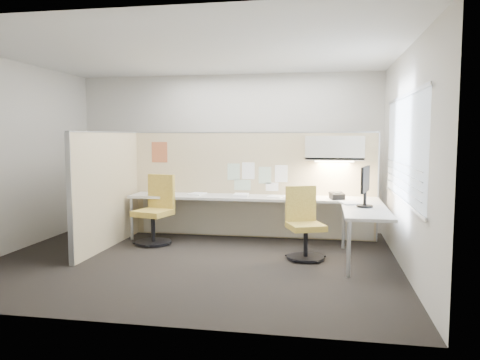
% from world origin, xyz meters
% --- Properties ---
extents(floor, '(5.50, 4.50, 0.01)m').
position_xyz_m(floor, '(0.00, 0.00, -0.01)').
color(floor, black).
rests_on(floor, ground).
extents(ceiling, '(5.50, 4.50, 0.01)m').
position_xyz_m(ceiling, '(0.00, 0.00, 2.80)').
color(ceiling, white).
rests_on(ceiling, wall_back).
extents(wall_back, '(5.50, 0.02, 2.80)m').
position_xyz_m(wall_back, '(0.00, 2.25, 1.40)').
color(wall_back, beige).
rests_on(wall_back, ground).
extents(wall_front, '(5.50, 0.02, 2.80)m').
position_xyz_m(wall_front, '(0.00, -2.25, 1.40)').
color(wall_front, beige).
rests_on(wall_front, ground).
extents(wall_left, '(0.02, 4.50, 2.80)m').
position_xyz_m(wall_left, '(-2.75, 0.00, 1.40)').
color(wall_left, beige).
rests_on(wall_left, ground).
extents(wall_right, '(0.02, 4.50, 2.80)m').
position_xyz_m(wall_right, '(2.75, 0.00, 1.40)').
color(wall_right, beige).
rests_on(wall_right, ground).
extents(window_pane, '(0.01, 2.80, 1.30)m').
position_xyz_m(window_pane, '(2.73, 0.00, 1.55)').
color(window_pane, '#A9B8C4').
rests_on(window_pane, wall_right).
extents(partition_back, '(4.10, 0.06, 1.75)m').
position_xyz_m(partition_back, '(0.55, 1.60, 0.88)').
color(partition_back, '#CDB98E').
rests_on(partition_back, floor).
extents(partition_left, '(0.06, 2.20, 1.75)m').
position_xyz_m(partition_left, '(-1.50, 0.50, 0.88)').
color(partition_left, '#CDB98E').
rests_on(partition_left, floor).
extents(desk, '(4.00, 2.07, 0.73)m').
position_xyz_m(desk, '(0.93, 1.13, 0.60)').
color(desk, beige).
rests_on(desk, floor).
extents(overhead_bin, '(0.90, 0.36, 0.38)m').
position_xyz_m(overhead_bin, '(1.90, 1.39, 1.51)').
color(overhead_bin, beige).
rests_on(overhead_bin, partition_back).
extents(task_light_strip, '(0.60, 0.06, 0.02)m').
position_xyz_m(task_light_strip, '(1.90, 1.39, 1.30)').
color(task_light_strip, '#FFEABF').
rests_on(task_light_strip, overhead_bin).
extents(pinned_papers, '(1.01, 0.00, 0.47)m').
position_xyz_m(pinned_papers, '(0.63, 1.57, 1.03)').
color(pinned_papers, '#8CBF8C').
rests_on(pinned_papers, partition_back).
extents(poster, '(0.28, 0.00, 0.35)m').
position_xyz_m(poster, '(-1.05, 1.57, 1.42)').
color(poster, orange).
rests_on(poster, partition_back).
extents(chair_left, '(0.61, 0.63, 1.07)m').
position_xyz_m(chair_left, '(-0.87, 0.85, 0.50)').
color(chair_left, black).
rests_on(chair_left, floor).
extents(chair_right, '(0.60, 0.61, 0.98)m').
position_xyz_m(chair_right, '(1.48, 0.35, 0.46)').
color(chair_right, black).
rests_on(chair_right, floor).
extents(monitor, '(0.22, 0.52, 0.55)m').
position_xyz_m(monitor, '(2.30, 0.42, 1.05)').
color(monitor, black).
rests_on(monitor, desk).
extents(phone, '(0.26, 0.24, 0.12)m').
position_xyz_m(phone, '(1.94, 1.17, 0.78)').
color(phone, black).
rests_on(phone, desk).
extents(stapler, '(0.14, 0.06, 0.05)m').
position_xyz_m(stapler, '(1.37, 1.27, 0.76)').
color(stapler, black).
rests_on(stapler, desk).
extents(tape_dispenser, '(0.11, 0.09, 0.06)m').
position_xyz_m(tape_dispenser, '(1.90, 1.39, 0.76)').
color(tape_dispenser, black).
rests_on(tape_dispenser, desk).
extents(coat_hook, '(0.18, 0.45, 1.36)m').
position_xyz_m(coat_hook, '(-1.58, -0.26, 1.42)').
color(coat_hook, silver).
rests_on(coat_hook, partition_left).
extents(paper_stack_0, '(0.26, 0.32, 0.02)m').
position_xyz_m(paper_stack_0, '(-1.00, 1.28, 0.74)').
color(paper_stack_0, white).
rests_on(paper_stack_0, desk).
extents(paper_stack_1, '(0.29, 0.34, 0.02)m').
position_xyz_m(paper_stack_1, '(-0.33, 1.34, 0.74)').
color(paper_stack_1, white).
rests_on(paper_stack_1, desk).
extents(paper_stack_2, '(0.25, 0.32, 0.04)m').
position_xyz_m(paper_stack_2, '(0.44, 1.24, 0.75)').
color(paper_stack_2, white).
rests_on(paper_stack_2, desk).
extents(paper_stack_3, '(0.29, 0.34, 0.01)m').
position_xyz_m(paper_stack_3, '(1.00, 1.27, 0.74)').
color(paper_stack_3, white).
rests_on(paper_stack_3, desk).
extents(paper_stack_4, '(0.27, 0.33, 0.02)m').
position_xyz_m(paper_stack_4, '(1.38, 1.19, 0.74)').
color(paper_stack_4, white).
rests_on(paper_stack_4, desk).
extents(paper_stack_5, '(0.31, 0.35, 0.02)m').
position_xyz_m(paper_stack_5, '(2.11, 0.71, 0.74)').
color(paper_stack_5, white).
rests_on(paper_stack_5, desk).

